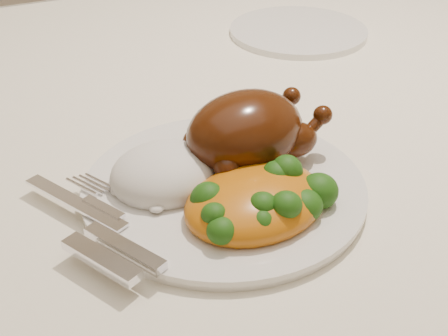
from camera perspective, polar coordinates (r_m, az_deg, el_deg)
name	(u,v)px	position (r m, az deg, el deg)	size (l,w,h in m)	color
dining_table	(253,156)	(0.90, 2.70, 1.10)	(1.60, 0.90, 0.76)	brown
tablecloth	(255,111)	(0.86, 2.83, 5.23)	(1.73, 1.03, 0.18)	white
dinner_plate	(224,189)	(0.64, 0.00, -1.97)	(0.29, 0.29, 0.01)	silver
side_plate	(298,31)	(1.05, 6.81, 12.32)	(0.22, 0.22, 0.01)	silver
roast_chicken	(248,131)	(0.65, 2.24, 3.43)	(0.17, 0.12, 0.08)	#461B07
rice_mound	(165,175)	(0.63, -5.45, -0.62)	(0.11, 0.10, 0.06)	white
mac_and_cheese	(263,199)	(0.59, 3.58, -2.88)	(0.16, 0.13, 0.06)	orange
cutlery	(103,235)	(0.57, -11.02, -6.02)	(0.09, 0.20, 0.01)	silver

